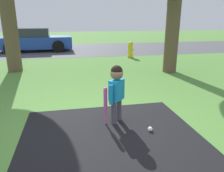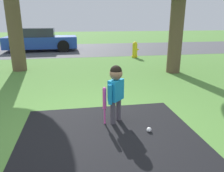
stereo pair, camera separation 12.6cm
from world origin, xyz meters
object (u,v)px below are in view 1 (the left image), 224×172
Objects in this scene: baseball_bat at (105,101)px; parked_car at (35,40)px; fire_hydrant at (131,50)px; child at (117,86)px; sports_ball at (150,129)px.

baseball_bat is 0.17× the size of parked_car.
baseball_bat is at bearing -109.72° from fire_hydrant.
parked_car reaches higher than fire_hydrant.
sports_ball is at bearing -90.46° from child.
parked_car reaches higher than baseball_bat.
child is 1.37× the size of fire_hydrant.
sports_ball is 0.10× the size of fire_hydrant.
child reaches higher than fire_hydrant.
fire_hydrant reaches higher than baseball_bat.
parked_car is at bearing 106.58° from sports_ball.
child is 0.92m from sports_ball.
fire_hydrant is 5.75m from parked_car.
baseball_bat is (-0.21, -0.05, -0.23)m from child.
child is 0.26× the size of parked_car.
fire_hydrant is (2.17, 6.57, -0.30)m from child.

